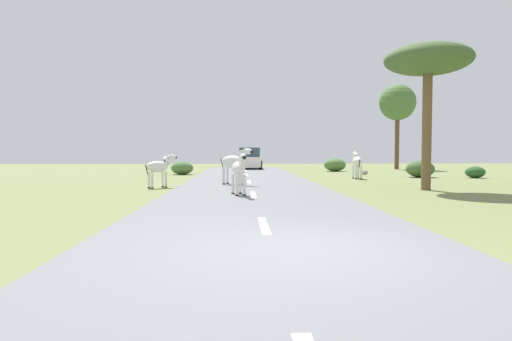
# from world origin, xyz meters

# --- Properties ---
(ground_plane) EXTENTS (90.00, 90.00, 0.00)m
(ground_plane) POSITION_xyz_m (0.00, 0.00, 0.00)
(ground_plane) COLOR olive
(road) EXTENTS (6.00, 64.00, 0.05)m
(road) POSITION_xyz_m (-0.48, 0.00, 0.03)
(road) COLOR slate
(road) RESTS_ON ground_plane
(lane_markings) EXTENTS (0.16, 56.00, 0.01)m
(lane_markings) POSITION_xyz_m (-0.48, -1.00, 0.05)
(lane_markings) COLOR silver
(lane_markings) RESTS_ON road
(zebra_0) EXTENTS (0.59, 1.52, 1.44)m
(zebra_0) POSITION_xyz_m (-0.96, 7.84, 0.91)
(zebra_0) COLOR silver
(zebra_0) RESTS_ON road
(zebra_1) EXTENTS (1.52, 1.20, 1.63)m
(zebra_1) POSITION_xyz_m (-1.17, 12.30, 1.02)
(zebra_1) COLOR silver
(zebra_1) RESTS_ON road
(zebra_2) EXTENTS (0.49, 1.67, 1.57)m
(zebra_2) POSITION_xyz_m (5.41, 16.69, 0.94)
(zebra_2) COLOR silver
(zebra_2) RESTS_ON ground_plane
(zebra_3) EXTENTS (1.24, 1.15, 1.42)m
(zebra_3) POSITION_xyz_m (-4.22, 11.38, 0.85)
(zebra_3) COLOR silver
(zebra_3) RESTS_ON ground_plane
(car_0) EXTENTS (2.11, 4.39, 1.74)m
(car_0) POSITION_xyz_m (-0.07, 29.25, 0.85)
(car_0) COLOR white
(car_0) RESTS_ON road
(tree_0) EXTENTS (3.27, 3.27, 5.56)m
(tree_0) POSITION_xyz_m (6.26, 9.99, 4.87)
(tree_0) COLOR brown
(tree_0) RESTS_ON ground_plane
(tree_1) EXTENTS (2.96, 2.96, 7.00)m
(tree_1) POSITION_xyz_m (12.14, 28.91, 5.45)
(tree_1) COLOR brown
(tree_1) RESTS_ON ground_plane
(bush_0) EXTENTS (1.60, 1.44, 0.96)m
(bush_0) POSITION_xyz_m (9.44, 17.94, 0.48)
(bush_0) COLOR #425B2D
(bush_0) RESTS_ON ground_plane
(bush_1) EXTENTS (1.40, 1.26, 0.84)m
(bush_1) POSITION_xyz_m (-4.58, 21.38, 0.42)
(bush_1) COLOR #4C7038
(bush_1) RESTS_ON ground_plane
(bush_2) EXTENTS (1.08, 0.97, 0.65)m
(bush_2) POSITION_xyz_m (12.28, 17.26, 0.32)
(bush_2) COLOR #2D5628
(bush_2) RESTS_ON ground_plane
(bush_3) EXTENTS (1.61, 1.44, 0.96)m
(bush_3) POSITION_xyz_m (6.18, 25.41, 0.48)
(bush_3) COLOR #4C7038
(bush_3) RESTS_ON ground_plane
(rock_0) EXTENTS (0.42, 0.30, 0.29)m
(rock_0) POSITION_xyz_m (7.11, 20.96, 0.14)
(rock_0) COLOR #A89E8C
(rock_0) RESTS_ON ground_plane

